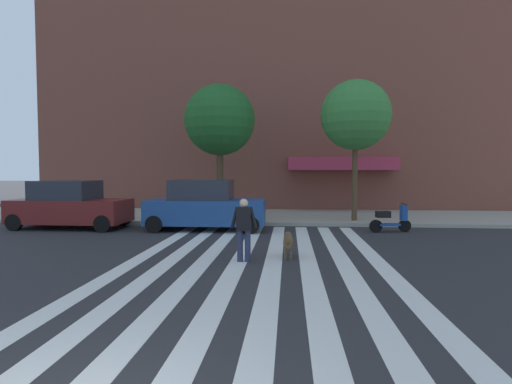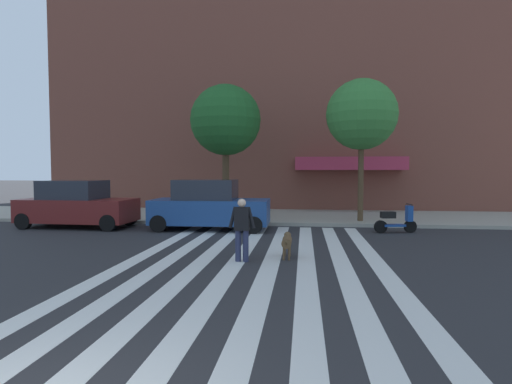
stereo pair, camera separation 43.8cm
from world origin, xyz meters
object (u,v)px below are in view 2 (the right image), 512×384
object	(u,v)px
parked_scooter	(396,220)
street_tree_middle	(362,115)
parked_car_near_curb	(77,205)
parked_car_behind_first	(209,206)
pedestrian_dog_walker	(242,226)
street_tree_nearest	(226,121)
dog_on_leash	(287,241)

from	to	relation	value
parked_scooter	street_tree_middle	size ratio (longest dim) A/B	0.26
parked_car_near_curb	parked_car_behind_first	distance (m)	5.65
parked_car_behind_first	pedestrian_dog_walker	bearing A→B (deg)	-68.58
parked_scooter	parked_car_near_curb	bearing A→B (deg)	179.82
street_tree_nearest	dog_on_leash	size ratio (longest dim) A/B	5.49
parked_car_behind_first	street_tree_nearest	bearing A→B (deg)	88.76
parked_car_behind_first	parked_car_near_curb	bearing A→B (deg)	179.98
parked_car_near_curb	street_tree_nearest	size ratio (longest dim) A/B	0.75
parked_scooter	pedestrian_dog_walker	world-z (taller)	pedestrian_dog_walker
parked_scooter	street_tree_nearest	distance (m)	8.89
parked_car_behind_first	street_tree_middle	xyz separation A→B (m)	(6.23, 2.36, 3.84)
dog_on_leash	parked_scooter	bearing A→B (deg)	51.18
parked_car_behind_first	street_tree_middle	world-z (taller)	street_tree_middle
street_tree_middle	pedestrian_dog_walker	bearing A→B (deg)	-117.35
parked_car_behind_first	street_tree_middle	distance (m)	7.69
street_tree_nearest	street_tree_middle	world-z (taller)	street_tree_nearest
parked_scooter	street_tree_nearest	size ratio (longest dim) A/B	0.26
pedestrian_dog_walker	parked_car_behind_first	bearing A→B (deg)	111.42
parked_scooter	pedestrian_dog_walker	bearing A→B (deg)	-132.76
parked_scooter	dog_on_leash	xyz separation A→B (m)	(-3.91, -4.87, -0.03)
pedestrian_dog_walker	dog_on_leash	size ratio (longest dim) A/B	1.44
parked_car_behind_first	pedestrian_dog_walker	distance (m)	5.92
parked_car_near_curb	parked_car_behind_first	size ratio (longest dim) A/B	1.00
street_tree_nearest	pedestrian_dog_walker	size ratio (longest dim) A/B	3.82
parked_car_near_curb	street_tree_middle	distance (m)	12.71
parked_car_near_curb	parked_scooter	bearing A→B (deg)	-0.18
street_tree_nearest	pedestrian_dog_walker	world-z (taller)	street_tree_nearest
dog_on_leash	parked_car_near_curb	bearing A→B (deg)	151.27
parked_scooter	street_tree_middle	bearing A→B (deg)	112.41
parked_car_near_curb	street_tree_middle	world-z (taller)	street_tree_middle
parked_car_near_curb	pedestrian_dog_walker	distance (m)	9.56
pedestrian_dog_walker	dog_on_leash	bearing A→B (deg)	27.92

